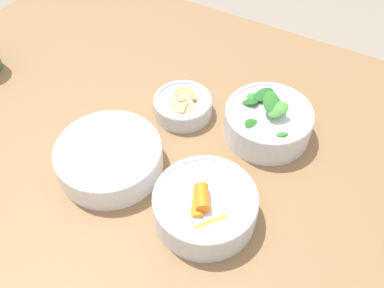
{
  "coord_description": "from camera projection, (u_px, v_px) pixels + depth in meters",
  "views": [
    {
      "loc": [
        -0.35,
        0.46,
        1.42
      ],
      "look_at": [
        -0.09,
        0.0,
        0.81
      ],
      "focal_mm": 40.0,
      "sensor_mm": 36.0,
      "label": 1
    }
  ],
  "objects": [
    {
      "name": "bowl_carrots",
      "position": [
        205.0,
        205.0,
        0.71
      ],
      "size": [
        0.18,
        0.18,
        0.08
      ],
      "color": "silver",
      "rests_on": "dining_table"
    },
    {
      "name": "dining_table",
      "position": [
        157.0,
        170.0,
        0.94
      ],
      "size": [
        1.23,
        0.95,
        0.78
      ],
      "color": "olive",
      "rests_on": "ground_plane"
    },
    {
      "name": "bowl_cookies",
      "position": [
        183.0,
        105.0,
        0.88
      ],
      "size": [
        0.12,
        0.12,
        0.05
      ],
      "color": "silver",
      "rests_on": "dining_table"
    },
    {
      "name": "bowl_beans_hotdog",
      "position": [
        110.0,
        158.0,
        0.79
      ],
      "size": [
        0.2,
        0.2,
        0.06
      ],
      "color": "white",
      "rests_on": "dining_table"
    },
    {
      "name": "bowl_greens",
      "position": [
        268.0,
        121.0,
        0.84
      ],
      "size": [
        0.17,
        0.17,
        0.1
      ],
      "color": "silver",
      "rests_on": "dining_table"
    }
  ]
}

